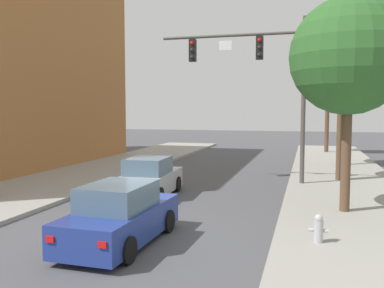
% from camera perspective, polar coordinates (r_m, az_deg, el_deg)
% --- Properties ---
extents(ground_plane, '(120.00, 120.00, 0.00)m').
position_cam_1_polar(ground_plane, '(12.49, -8.08, -11.60)').
color(ground_plane, '#4C4C51').
extents(sidewalk_right, '(5.00, 60.00, 0.15)m').
position_cam_1_polar(sidewalk_right, '(11.62, 23.63, -12.82)').
color(sidewalk_right, '#99968E').
rests_on(sidewalk_right, ground).
extents(traffic_signal_mast, '(6.74, 0.38, 7.50)m').
position_cam_1_polar(traffic_signal_mast, '(19.85, 9.37, 9.96)').
color(traffic_signal_mast, '#514C47').
rests_on(traffic_signal_mast, sidewalk_right).
extents(car_lead_silver, '(1.99, 4.31, 1.60)m').
position_cam_1_polar(car_lead_silver, '(17.01, -5.84, -4.74)').
color(car_lead_silver, '#B7B7BC').
rests_on(car_lead_silver, ground).
extents(car_following_blue, '(1.93, 4.29, 1.60)m').
position_cam_1_polar(car_following_blue, '(11.23, -9.70, -9.67)').
color(car_following_blue, navy).
rests_on(car_following_blue, ground).
extents(fire_hydrant, '(0.48, 0.24, 0.72)m').
position_cam_1_polar(fire_hydrant, '(11.26, 16.79, -10.89)').
color(fire_hydrant, '#B2B2B7').
rests_on(fire_hydrant, sidewalk_right).
extents(street_tree_nearest, '(3.79, 3.79, 6.96)m').
position_cam_1_polar(street_tree_nearest, '(14.69, 20.52, 11.03)').
color(street_tree_nearest, brown).
rests_on(street_tree_nearest, sidewalk_right).
extents(street_tree_second, '(3.04, 3.04, 6.99)m').
position_cam_1_polar(street_tree_second, '(21.31, 19.69, 9.97)').
color(street_tree_second, brown).
rests_on(street_tree_second, sidewalk_right).
extents(street_tree_third, '(4.02, 4.02, 7.27)m').
position_cam_1_polar(street_tree_third, '(27.38, 20.57, 8.33)').
color(street_tree_third, brown).
rests_on(street_tree_third, sidewalk_right).
extents(street_tree_farthest, '(2.85, 2.85, 6.96)m').
position_cam_1_polar(street_tree_farthest, '(35.15, 17.97, 7.89)').
color(street_tree_farthest, brown).
rests_on(street_tree_farthest, sidewalk_right).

